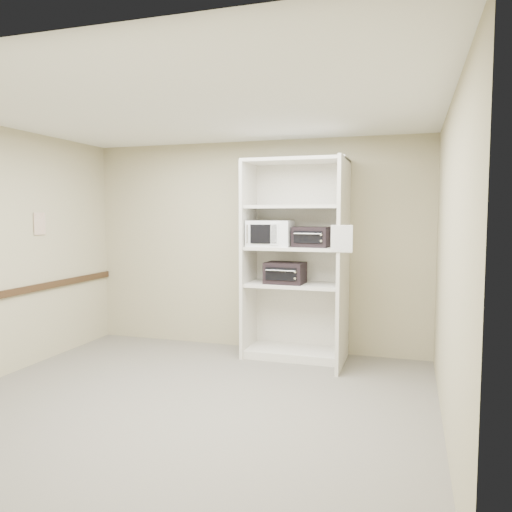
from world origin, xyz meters
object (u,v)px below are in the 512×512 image
(microwave, at_px, (270,233))
(toaster_oven_lower, at_px, (285,273))
(toaster_oven_upper, at_px, (312,237))
(shelving_unit, at_px, (299,266))

(microwave, bearing_deg, toaster_oven_lower, 0.24)
(microwave, height_order, toaster_oven_lower, microwave)
(microwave, relative_size, toaster_oven_upper, 1.25)
(microwave, height_order, toaster_oven_upper, microwave)
(toaster_oven_upper, bearing_deg, microwave, -173.94)
(shelving_unit, relative_size, toaster_oven_upper, 5.80)
(microwave, relative_size, toaster_oven_lower, 1.13)
(toaster_oven_lower, bearing_deg, microwave, -175.84)
(microwave, distance_m, toaster_oven_lower, 0.51)
(toaster_oven_lower, bearing_deg, shelving_unit, 21.69)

